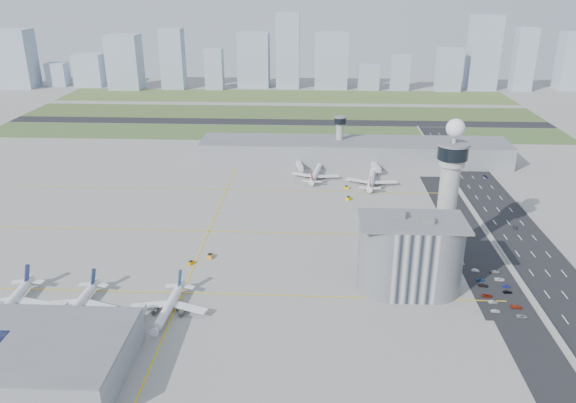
{
  "coord_description": "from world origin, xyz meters",
  "views": [
    {
      "loc": [
        12.64,
        -225.7,
        119.34
      ],
      "look_at": [
        0.0,
        35.0,
        15.0
      ],
      "focal_mm": 35.0,
      "sensor_mm": 36.0,
      "label": 1
    }
  ],
  "objects_px": {
    "car_lot_10": "(500,279)",
    "tug_5": "(346,187)",
    "car_hw_2": "(485,176)",
    "jet_bridge_near_2": "(126,331)",
    "tug_1": "(67,311)",
    "car_lot_11": "(496,272)",
    "car_lot_4": "(480,280)",
    "airplane_near_b": "(77,300)",
    "airplane_near_c": "(168,302)",
    "jet_bridge_near_1": "(43,328)",
    "car_lot_1": "(493,302)",
    "jet_bridge_far_0": "(298,165)",
    "car_lot_0": "(495,311)",
    "car_lot_6": "(522,316)",
    "car_lot_2": "(487,296)",
    "car_lot_9": "(506,286)",
    "tug_3": "(210,256)",
    "car_lot_7": "(516,307)",
    "car_lot_8": "(507,292)",
    "airplane_near_a": "(9,298)",
    "tug_2": "(191,262)",
    "car_lot_3": "(483,285)",
    "secondary_tower": "(340,135)",
    "control_tower": "(449,185)",
    "airplane_far_b": "(372,176)",
    "airplane_far_a": "(316,171)",
    "car_hw_4": "(442,150)",
    "car_lot_5": "(475,270)",
    "car_hw_1": "(515,227)",
    "tug_4": "(348,198)",
    "admin_building": "(410,256)"
  },
  "relations": [
    {
      "from": "car_lot_5",
      "to": "car_lot_10",
      "type": "relative_size",
      "value": 0.77
    },
    {
      "from": "tug_4",
      "to": "car_lot_0",
      "type": "distance_m",
      "value": 125.69
    },
    {
      "from": "jet_bridge_near_1",
      "to": "tug_5",
      "type": "bearing_deg",
      "value": -26.5
    },
    {
      "from": "jet_bridge_far_0",
      "to": "car_hw_2",
      "type": "bearing_deg",
      "value": 74.75
    },
    {
      "from": "control_tower",
      "to": "jet_bridge_far_0",
      "type": "relative_size",
      "value": 4.61
    },
    {
      "from": "airplane_near_b",
      "to": "airplane_near_c",
      "type": "bearing_deg",
      "value": 93.16
    },
    {
      "from": "jet_bridge_near_1",
      "to": "car_lot_3",
      "type": "distance_m",
      "value": 172.06
    },
    {
      "from": "tug_5",
      "to": "car_hw_2",
      "type": "height_order",
      "value": "tug_5"
    },
    {
      "from": "car_lot_0",
      "to": "car_hw_2",
      "type": "distance_m",
      "value": 163.83
    },
    {
      "from": "car_lot_1",
      "to": "car_lot_9",
      "type": "bearing_deg",
      "value": -44.57
    },
    {
      "from": "tug_3",
      "to": "car_lot_6",
      "type": "relative_size",
      "value": 0.92
    },
    {
      "from": "car_lot_6",
      "to": "car_lot_10",
      "type": "distance_m",
      "value": 27.93
    },
    {
      "from": "car_lot_2",
      "to": "secondary_tower",
      "type": "bearing_deg",
      "value": 22.84
    },
    {
      "from": "jet_bridge_near_1",
      "to": "jet_bridge_near_2",
      "type": "height_order",
      "value": "same"
    },
    {
      "from": "jet_bridge_far_0",
      "to": "car_hw_4",
      "type": "bearing_deg",
      "value": 103.92
    },
    {
      "from": "car_lot_1",
      "to": "car_hw_2",
      "type": "bearing_deg",
      "value": -23.28
    },
    {
      "from": "jet_bridge_near_2",
      "to": "car_hw_2",
      "type": "relative_size",
      "value": 3.26
    },
    {
      "from": "car_lot_8",
      "to": "car_hw_2",
      "type": "distance_m",
      "value": 147.75
    },
    {
      "from": "jet_bridge_near_2",
      "to": "tug_1",
      "type": "relative_size",
      "value": 4.22
    },
    {
      "from": "admin_building",
      "to": "car_lot_10",
      "type": "height_order",
      "value": "admin_building"
    },
    {
      "from": "car_lot_0",
      "to": "car_lot_6",
      "type": "relative_size",
      "value": 0.9
    },
    {
      "from": "car_lot_4",
      "to": "car_lot_9",
      "type": "distance_m",
      "value": 10.51
    },
    {
      "from": "car_lot_0",
      "to": "car_lot_11",
      "type": "bearing_deg",
      "value": -16.22
    },
    {
      "from": "secondary_tower",
      "to": "jet_bridge_near_1",
      "type": "distance_m",
      "value": 239.88
    },
    {
      "from": "jet_bridge_far_0",
      "to": "tug_5",
      "type": "xyz_separation_m",
      "value": [
        30.69,
        -36.66,
        -1.92
      ]
    },
    {
      "from": "car_lot_11",
      "to": "car_lot_1",
      "type": "bearing_deg",
      "value": 156.97
    },
    {
      "from": "jet_bridge_far_0",
      "to": "tug_1",
      "type": "height_order",
      "value": "jet_bridge_far_0"
    },
    {
      "from": "car_lot_6",
      "to": "airplane_far_a",
      "type": "bearing_deg",
      "value": 31.46
    },
    {
      "from": "jet_bridge_near_2",
      "to": "car_lot_11",
      "type": "height_order",
      "value": "jet_bridge_near_2"
    },
    {
      "from": "tug_5",
      "to": "car_hw_2",
      "type": "relative_size",
      "value": 0.74
    },
    {
      "from": "car_lot_1",
      "to": "car_lot_2",
      "type": "height_order",
      "value": "car_lot_1"
    },
    {
      "from": "airplane_far_b",
      "to": "car_lot_3",
      "type": "bearing_deg",
      "value": -155.42
    },
    {
      "from": "car_lot_7",
      "to": "car_lot_8",
      "type": "height_order",
      "value": "car_lot_7"
    },
    {
      "from": "jet_bridge_near_1",
      "to": "tug_5",
      "type": "height_order",
      "value": "jet_bridge_near_1"
    },
    {
      "from": "car_lot_11",
      "to": "car_lot_4",
      "type": "bearing_deg",
      "value": 126.34
    },
    {
      "from": "secondary_tower",
      "to": "car_hw_1",
      "type": "distance_m",
      "value": 140.19
    },
    {
      "from": "tug_3",
      "to": "car_lot_9",
      "type": "height_order",
      "value": "tug_3"
    },
    {
      "from": "tug_1",
      "to": "car_hw_1",
      "type": "distance_m",
      "value": 215.5
    },
    {
      "from": "airplane_near_a",
      "to": "car_lot_10",
      "type": "xyz_separation_m",
      "value": [
        195.12,
        32.41,
        -4.72
      ]
    },
    {
      "from": "control_tower",
      "to": "airplane_near_b",
      "type": "distance_m",
      "value": 160.92
    },
    {
      "from": "airplane_near_c",
      "to": "car_lot_1",
      "type": "bearing_deg",
      "value": 99.7
    },
    {
      "from": "car_lot_9",
      "to": "car_lot_10",
      "type": "xyz_separation_m",
      "value": [
        -0.98,
        5.59,
        0.05
      ]
    },
    {
      "from": "tug_1",
      "to": "car_lot_3",
      "type": "relative_size",
      "value": 0.81
    },
    {
      "from": "car_lot_10",
      "to": "car_lot_2",
      "type": "bearing_deg",
      "value": 152.74
    },
    {
      "from": "control_tower",
      "to": "airplane_far_b",
      "type": "xyz_separation_m",
      "value": [
        -23.59,
        96.1,
        -29.77
      ]
    },
    {
      "from": "car_lot_9",
      "to": "car_lot_3",
      "type": "bearing_deg",
      "value": 95.26
    },
    {
      "from": "car_lot_1",
      "to": "tug_2",
      "type": "bearing_deg",
      "value": 69.13
    },
    {
      "from": "jet_bridge_far_0",
      "to": "car_lot_4",
      "type": "bearing_deg",
      "value": 19.23
    },
    {
      "from": "airplane_near_a",
      "to": "car_lot_11",
      "type": "bearing_deg",
      "value": 98.42
    },
    {
      "from": "car_lot_10",
      "to": "tug_5",
      "type": "bearing_deg",
      "value": 35.0
    }
  ]
}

